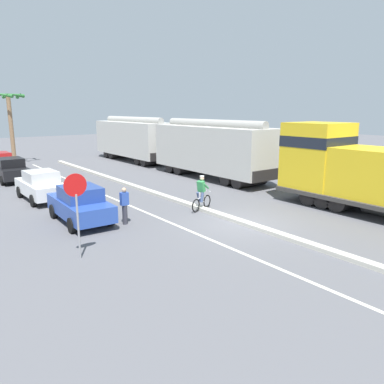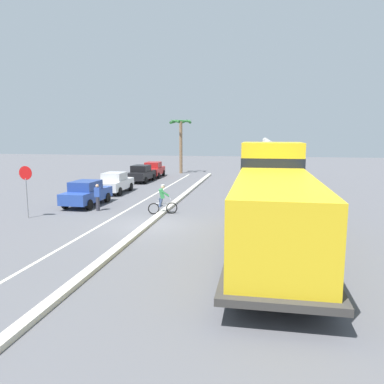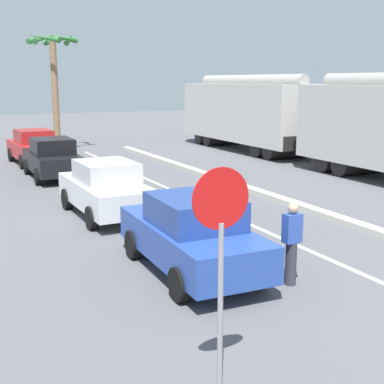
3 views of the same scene
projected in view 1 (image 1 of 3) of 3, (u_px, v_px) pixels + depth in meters
ground_plane at (240, 223)px, 16.37m from camera, size 120.00×120.00×0.00m
median_curb at (165, 196)px, 21.02m from camera, size 0.36×36.00×0.16m
lane_stripe at (127, 204)px, 19.62m from camera, size 0.14×36.00×0.01m
locomotive at (383, 178)px, 17.20m from camera, size 3.10×11.61×4.20m
hopper_car_lead at (212, 149)px, 26.58m from camera, size 2.90×10.60×4.18m
hopper_car_middle at (133, 139)px, 35.59m from camera, size 2.90×10.60×4.18m
parked_car_blue at (80, 204)px, 16.39m from camera, size 1.93×4.25×1.62m
parked_car_white at (41, 185)px, 20.41m from camera, size 1.88×4.23×1.62m
parked_car_black at (11, 169)px, 25.75m from camera, size 1.87×4.22×1.62m
cyclist at (201, 194)px, 18.34m from camera, size 1.63×0.70×1.71m
stop_sign at (76, 200)px, 12.10m from camera, size 0.76×0.08×2.88m
palm_tree_near at (9, 110)px, 32.82m from camera, size 2.74×2.79×6.45m
pedestrian_by_cars at (125, 205)px, 16.08m from camera, size 0.34×0.22×1.62m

